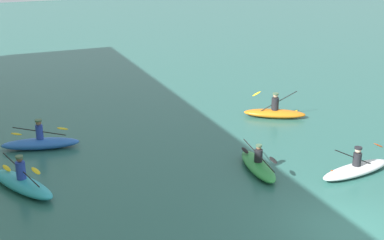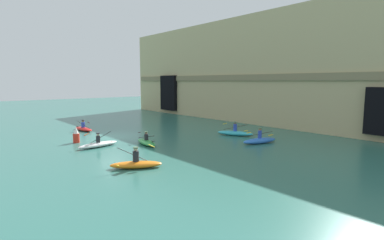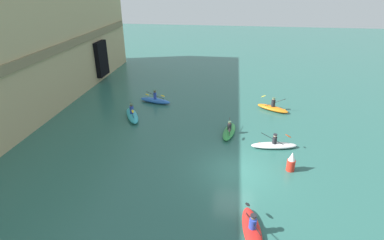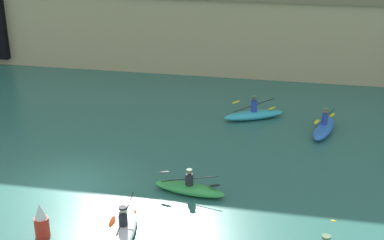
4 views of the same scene
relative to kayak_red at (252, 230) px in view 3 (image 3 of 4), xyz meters
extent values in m
plane|color=#2D665B|center=(4.74, 0.74, -0.21)|extent=(120.00, 120.00, 0.00)
cube|color=#847555|center=(6.27, 15.77, 4.93)|extent=(43.77, 0.24, 0.68)
cube|color=black|center=(20.47, 15.67, 2.22)|extent=(2.32, 0.70, 3.72)
ellipsoid|color=red|center=(0.00, 0.00, -0.05)|extent=(3.03, 1.15, 0.33)
cylinder|color=#2D47B7|center=(0.00, 0.00, 0.36)|extent=(0.34, 0.34, 0.49)
sphere|color=#9E704C|center=(0.00, 0.00, 0.72)|extent=(0.23, 0.23, 0.23)
cylinder|color=#232328|center=(0.00, 0.00, 0.82)|extent=(0.28, 0.28, 0.06)
cylinder|color=black|center=(0.00, 0.00, 0.39)|extent=(1.97, 0.55, 0.67)
ellipsoid|color=black|center=(0.86, 0.23, 0.67)|extent=(0.47, 0.28, 0.18)
ellipsoid|color=orange|center=(14.36, -2.38, -0.03)|extent=(2.18, 2.86, 0.37)
cylinder|color=#232328|center=(14.36, -2.38, 0.45)|extent=(0.34, 0.34, 0.57)
sphere|color=tan|center=(14.36, -2.38, 0.84)|extent=(0.22, 0.22, 0.22)
cylinder|color=#4C6B4C|center=(14.36, -2.38, 0.93)|extent=(0.27, 0.27, 0.06)
cylinder|color=black|center=(14.36, -2.38, 0.48)|extent=(0.59, 1.95, 1.12)
ellipsoid|color=yellow|center=(14.11, -3.24, -0.01)|extent=(0.29, 0.44, 0.25)
ellipsoid|color=yellow|center=(14.60, -1.52, 0.96)|extent=(0.29, 0.44, 0.25)
ellipsoid|color=green|center=(9.48, 1.26, -0.03)|extent=(2.91, 1.22, 0.37)
cylinder|color=#232328|center=(9.48, 1.26, 0.38)|extent=(0.30, 0.30, 0.45)
sphere|color=#9E704C|center=(9.48, 1.26, 0.70)|extent=(0.18, 0.18, 0.18)
cylinder|color=#4C6B4C|center=(9.48, 1.26, 0.77)|extent=(0.23, 0.23, 0.06)
cylinder|color=black|center=(9.48, 1.26, 0.40)|extent=(2.20, 0.07, 0.47)
ellipsoid|color=black|center=(8.50, 1.25, 0.59)|extent=(0.44, 0.19, 0.13)
ellipsoid|color=black|center=(10.46, 1.28, 0.21)|extent=(0.44, 0.19, 0.13)
ellipsoid|color=white|center=(7.87, -1.80, -0.04)|extent=(1.22, 3.18, 0.34)
cylinder|color=#232328|center=(7.87, -1.80, 0.36)|extent=(0.30, 0.30, 0.47)
sphere|color=beige|center=(7.87, -1.80, 0.71)|extent=(0.22, 0.22, 0.22)
cylinder|color=#232328|center=(7.87, -1.80, 0.80)|extent=(0.27, 0.27, 0.06)
cylinder|color=black|center=(7.87, -1.80, 0.39)|extent=(0.19, 1.90, 0.94)
ellipsoid|color=#D84C19|center=(7.94, -0.97, -0.01)|extent=(0.21, 0.43, 0.24)
ellipsoid|color=#D84C19|center=(7.80, -2.63, 0.79)|extent=(0.21, 0.43, 0.24)
ellipsoid|color=#33B2C6|center=(11.20, 9.26, 0.00)|extent=(3.21, 2.17, 0.42)
cylinder|color=#2D47B7|center=(11.20, 9.26, 0.50)|extent=(0.32, 0.32, 0.60)
sphere|color=brown|center=(11.20, 9.26, 0.91)|extent=(0.21, 0.21, 0.21)
cylinder|color=#4C6B4C|center=(11.20, 9.26, 0.99)|extent=(0.26, 0.26, 0.06)
cylinder|color=black|center=(11.20, 9.26, 0.53)|extent=(1.99, 0.92, 0.60)
ellipsoid|color=yellow|center=(10.32, 8.87, 0.78)|extent=(0.47, 0.34, 0.16)
ellipsoid|color=yellow|center=(12.07, 9.66, 0.28)|extent=(0.47, 0.34, 0.16)
ellipsoid|color=blue|center=(14.67, 8.19, 0.00)|extent=(1.48, 3.13, 0.43)
cylinder|color=#2D47B7|center=(14.67, 8.19, 0.50)|extent=(0.28, 0.28, 0.57)
sphere|color=#9E704C|center=(14.67, 8.19, 0.89)|extent=(0.22, 0.22, 0.22)
cylinder|color=#4C6B4C|center=(14.67, 8.19, 0.98)|extent=(0.27, 0.27, 0.06)
cylinder|color=black|center=(14.67, 8.19, 0.52)|extent=(0.94, 1.92, 0.33)
ellipsoid|color=yellow|center=(14.27, 7.35, 0.65)|extent=(0.35, 0.48, 0.11)
ellipsoid|color=yellow|center=(15.06, 9.03, 0.39)|extent=(0.35, 0.48, 0.11)
cylinder|color=red|center=(5.29, -2.49, 0.15)|extent=(0.49, 0.49, 0.72)
cone|color=white|center=(5.29, -2.49, 0.77)|extent=(0.42, 0.42, 0.54)
camera|label=1|loc=(-5.81, 10.29, 7.92)|focal=50.00mm
camera|label=2|loc=(28.60, -10.32, 4.53)|focal=28.00mm
camera|label=3|loc=(-10.32, 1.31, 10.28)|focal=28.00mm
camera|label=4|loc=(13.06, -16.17, 10.10)|focal=50.00mm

